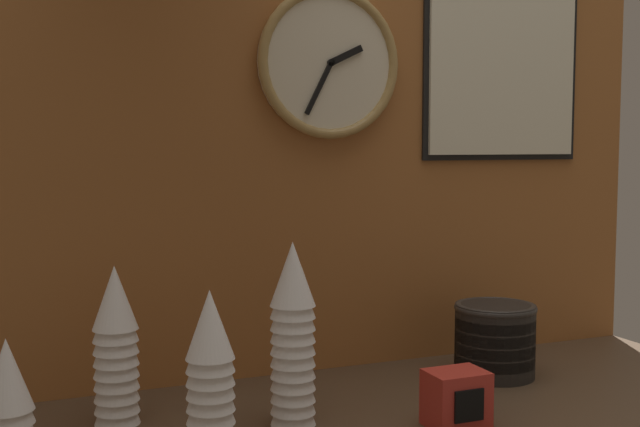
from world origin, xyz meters
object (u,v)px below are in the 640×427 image
(cup_stack_center_left, at_px, (210,370))
(bowl_stack_right, at_px, (495,338))
(menu_board, at_px, (503,44))
(wall_clock, at_px, (329,63))
(cup_stack_left, at_px, (116,345))
(napkin_dispenser, at_px, (456,399))
(cup_stack_center, at_px, (293,334))
(cup_stack_far_left, at_px, (8,401))

(cup_stack_center_left, distance_m, bowl_stack_right, 0.64)
(bowl_stack_right, relative_size, menu_board, 0.32)
(wall_clock, bearing_deg, menu_board, 1.23)
(bowl_stack_right, height_order, wall_clock, wall_clock)
(cup_stack_left, height_order, napkin_dispenser, cup_stack_left)
(bowl_stack_right, bearing_deg, napkin_dispenser, -135.99)
(cup_stack_left, distance_m, wall_clock, 0.67)
(wall_clock, height_order, menu_board, menu_board)
(cup_stack_center, xyz_separation_m, wall_clock, (0.18, 0.26, 0.47))
(bowl_stack_right, height_order, napkin_dispenser, bowl_stack_right)
(cup_stack_center_left, distance_m, menu_board, 0.98)
(cup_stack_center_left, height_order, napkin_dispenser, cup_stack_center_left)
(cup_stack_center_left, bearing_deg, menu_board, 23.55)
(cup_stack_left, distance_m, bowl_stack_right, 0.73)
(wall_clock, distance_m, menu_board, 0.42)
(cup_stack_center, xyz_separation_m, cup_stack_left, (-0.27, 0.11, -0.02))
(cup_stack_far_left, bearing_deg, bowl_stack_right, 6.49)
(wall_clock, relative_size, menu_board, 0.59)
(cup_stack_far_left, xyz_separation_m, napkin_dispenser, (0.68, -0.11, -0.05))
(bowl_stack_right, bearing_deg, cup_stack_far_left, -173.51)
(bowl_stack_right, xyz_separation_m, napkin_dispenser, (-0.22, -0.22, -0.03))
(cup_stack_center_left, bearing_deg, bowl_stack_right, 14.18)
(cup_stack_far_left, xyz_separation_m, bowl_stack_right, (0.90, 0.10, -0.02))
(cup_stack_far_left, xyz_separation_m, cup_stack_center, (0.43, -0.00, 0.06))
(cup_stack_center_left, xyz_separation_m, napkin_dispenser, (0.39, -0.06, -0.08))
(cup_stack_far_left, height_order, cup_stack_center, cup_stack_center)
(bowl_stack_right, xyz_separation_m, wall_clock, (-0.29, 0.16, 0.54))
(menu_board, bearing_deg, bowl_stack_right, -126.70)
(cup_stack_left, xyz_separation_m, menu_board, (0.86, 0.16, 0.54))
(napkin_dispenser, bearing_deg, cup_stack_left, 156.15)
(cup_stack_center_left, relative_size, cup_stack_center, 0.80)
(wall_clock, bearing_deg, cup_stack_center, -123.79)
(cup_stack_left, bearing_deg, cup_stack_center, -23.38)
(bowl_stack_right, bearing_deg, wall_clock, 151.25)
(menu_board, relative_size, napkin_dispenser, 5.25)
(cup_stack_left, distance_m, menu_board, 1.03)
(cup_stack_center_left, height_order, bowl_stack_right, cup_stack_center_left)
(cup_stack_left, distance_m, napkin_dispenser, 0.56)
(cup_stack_center_left, height_order, cup_stack_left, cup_stack_left)
(wall_clock, bearing_deg, bowl_stack_right, -28.75)
(wall_clock, bearing_deg, cup_stack_center_left, -136.22)
(wall_clock, xyz_separation_m, menu_board, (0.41, 0.01, 0.06))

